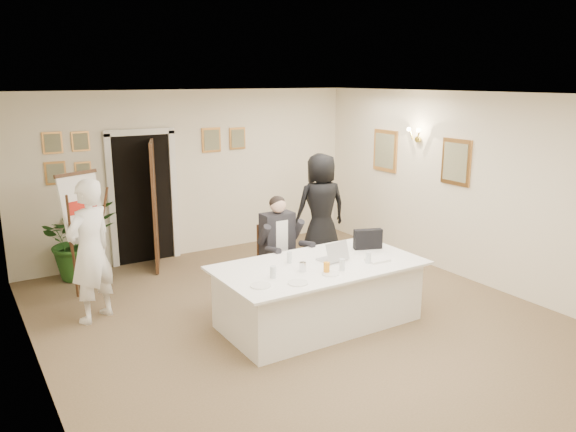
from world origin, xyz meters
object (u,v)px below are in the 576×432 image
(standing_man, at_px, (90,251))
(standing_woman, at_px, (321,207))
(laptop, at_px, (332,249))
(potted_palm, at_px, (79,239))
(seated_man, at_px, (279,246))
(paper_stack, at_px, (377,260))
(laptop_bag, at_px, (368,239))
(steel_jug, at_px, (303,267))
(flip_chart, at_px, (81,241))
(conference_table, at_px, (319,293))
(oj_glass, at_px, (327,268))

(standing_man, distance_m, standing_woman, 3.86)
(standing_woman, bearing_deg, laptop, 68.23)
(potted_palm, bearing_deg, seated_man, -45.42)
(standing_woman, distance_m, paper_stack, 2.50)
(paper_stack, bearing_deg, laptop_bag, 63.88)
(laptop_bag, bearing_deg, steel_jug, -146.62)
(flip_chart, xyz_separation_m, potted_palm, (0.14, 0.82, -0.19))
(steel_jug, bearing_deg, conference_table, 20.13)
(potted_palm, height_order, laptop, potted_palm)
(paper_stack, relative_size, oj_glass, 2.12)
(conference_table, height_order, standing_woman, standing_woman)
(standing_woman, xyz_separation_m, potted_palm, (-3.62, 1.20, -0.29))
(oj_glass, bearing_deg, potted_palm, 119.44)
(flip_chart, relative_size, oj_glass, 13.31)
(conference_table, distance_m, standing_woman, 2.61)
(flip_chart, distance_m, laptop_bag, 3.92)
(standing_man, xyz_separation_m, standing_woman, (3.82, 0.50, -0.00))
(oj_glass, bearing_deg, paper_stack, 1.95)
(paper_stack, relative_size, steel_jug, 2.50)
(standing_woman, height_order, oj_glass, standing_woman)
(flip_chart, xyz_separation_m, oj_glass, (2.17, -2.78, 0.04))
(oj_glass, bearing_deg, steel_jug, 135.82)
(paper_stack, bearing_deg, conference_table, 157.31)
(steel_jug, bearing_deg, standing_man, 140.03)
(flip_chart, height_order, potted_palm, flip_chart)
(standing_woman, xyz_separation_m, laptop_bag, (-0.57, -1.90, 0.01))
(steel_jug, bearing_deg, flip_chart, 127.32)
(potted_palm, distance_m, oj_glass, 4.14)
(standing_man, bearing_deg, oj_glass, 108.79)
(oj_glass, bearing_deg, flip_chart, 128.00)
(seated_man, distance_m, standing_man, 2.47)
(seated_man, distance_m, steel_jug, 1.23)
(laptop_bag, relative_size, paper_stack, 1.37)
(laptop, bearing_deg, flip_chart, 130.44)
(flip_chart, relative_size, standing_woman, 0.96)
(potted_palm, bearing_deg, laptop_bag, -45.39)
(standing_woman, bearing_deg, standing_man, 17.33)
(conference_table, xyz_separation_m, laptop, (0.23, 0.06, 0.52))
(seated_man, xyz_separation_m, oj_glass, (-0.17, -1.36, 0.12))
(laptop_bag, bearing_deg, standing_man, 176.37)
(standing_woman, bearing_deg, conference_table, 64.49)
(conference_table, bearing_deg, steel_jug, -159.87)
(standing_woman, bearing_deg, paper_stack, 81.29)
(paper_stack, xyz_separation_m, steel_jug, (-1.00, 0.17, 0.04))
(conference_table, bearing_deg, laptop, 13.53)
(seated_man, bearing_deg, flip_chart, 151.10)
(standing_woman, xyz_separation_m, oj_glass, (-1.59, -2.40, -0.06))
(conference_table, xyz_separation_m, potted_palm, (-2.14, 3.28, 0.22))
(laptop_bag, bearing_deg, conference_table, -148.91)
(paper_stack, bearing_deg, seated_man, 115.00)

